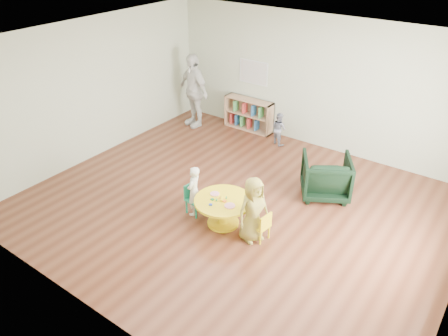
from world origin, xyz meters
name	(u,v)px	position (x,y,z in m)	size (l,w,h in m)	color
room	(239,105)	(0.01, 0.00, 1.89)	(7.10, 7.00, 2.80)	#53291A
activity_table	(223,207)	(0.10, -0.55, 0.32)	(0.94, 0.94, 0.51)	yellow
kid_chair_left	(194,198)	(-0.49, -0.56, 0.29)	(0.32, 0.32, 0.54)	#1A9268
kid_chair_right	(262,225)	(0.82, -0.52, 0.26)	(0.30, 0.30, 0.49)	yellow
bookshelf	(249,114)	(-1.61, 2.86, 0.37)	(1.20, 0.30, 0.75)	#A57C5C
alphabet_poster	(254,72)	(-1.60, 2.98, 1.35)	(0.74, 0.01, 0.54)	white
armchair	(326,176)	(1.08, 1.23, 0.38)	(0.82, 0.85, 0.77)	black
child_left	(194,191)	(-0.47, -0.59, 0.45)	(0.33, 0.21, 0.89)	white
child_right	(253,210)	(0.69, -0.59, 0.54)	(0.53, 0.35, 1.09)	#FDF61C
toddler	(279,129)	(-0.63, 2.56, 0.37)	(0.36, 0.28, 0.73)	#1B2243
adult_caretaker	(193,90)	(-2.80, 2.28, 0.87)	(1.02, 0.42, 1.74)	silver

